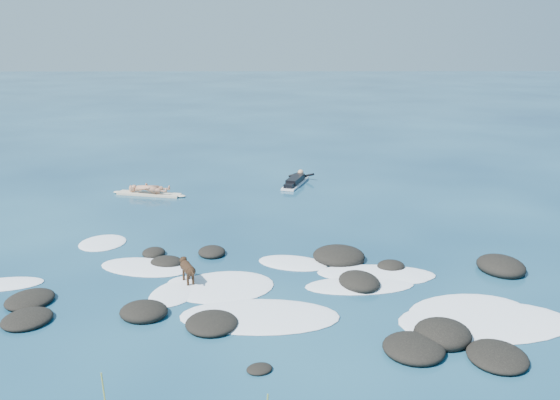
{
  "coord_description": "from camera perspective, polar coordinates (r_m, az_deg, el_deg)",
  "views": [
    {
      "loc": [
        0.77,
        -15.29,
        6.22
      ],
      "look_at": [
        0.94,
        4.0,
        0.9
      ],
      "focal_mm": 40.0,
      "sensor_mm": 36.0,
      "label": 1
    }
  ],
  "objects": [
    {
      "name": "standing_surfer_rig",
      "position": [
        24.44,
        -11.96,
        1.96
      ],
      "size": [
        2.97,
        1.07,
        1.7
      ],
      "rotation": [
        0.0,
        0.0,
        -0.23
      ],
      "color": "beige",
      "rests_on": "ground"
    },
    {
      "name": "reef_rocks",
      "position": [
        15.08,
        3.66,
        -8.58
      ],
      "size": [
        14.78,
        7.15,
        0.49
      ],
      "color": "black",
      "rests_on": "ground"
    },
    {
      "name": "ground",
      "position": [
        16.52,
        -3.17,
        -6.72
      ],
      "size": [
        160.0,
        160.0,
        0.0
      ],
      "primitive_type": "plane",
      "color": "#0A2642",
      "rests_on": "ground"
    },
    {
      "name": "paddling_surfer_rig",
      "position": [
        25.7,
        1.43,
        1.76
      ],
      "size": [
        1.45,
        2.59,
        0.45
      ],
      "rotation": [
        0.0,
        0.0,
        1.26
      ],
      "color": "white",
      "rests_on": "ground"
    },
    {
      "name": "breaking_foam",
      "position": [
        15.37,
        2.55,
        -8.42
      ],
      "size": [
        14.52,
        7.39,
        0.12
      ],
      "color": "white",
      "rests_on": "ground"
    },
    {
      "name": "dog",
      "position": [
        15.87,
        -8.47,
        -6.16
      ],
      "size": [
        0.54,
        0.95,
        0.64
      ],
      "rotation": [
        0.0,
        0.0,
        2.01
      ],
      "color": "black",
      "rests_on": "ground"
    }
  ]
}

